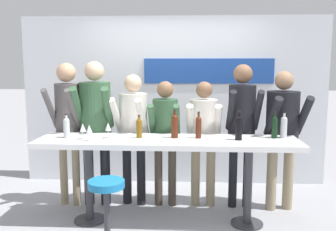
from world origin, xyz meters
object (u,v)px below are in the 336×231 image
at_px(wine_bottle_6, 275,126).
at_px(wine_bottle_3, 175,125).
at_px(person_far_right, 283,126).
at_px(wine_bottle_0, 239,127).
at_px(person_far_left, 67,116).
at_px(wine_bottle_2, 284,126).
at_px(wine_glass_1, 83,128).
at_px(person_right, 242,119).
at_px(person_left, 95,117).
at_px(person_center, 165,129).
at_px(wine_bottle_4, 139,127).
at_px(tasting_table, 168,150).
at_px(wine_glass_0, 108,127).
at_px(wine_bottle_1, 198,126).
at_px(bar_stool, 107,204).
at_px(wine_bottle_5, 67,127).
at_px(wine_glass_2, 89,129).
at_px(person_center_right, 204,130).
at_px(person_center_left, 133,125).

bearing_deg(wine_bottle_6, wine_bottle_3, -177.51).
height_order(person_far_right, wine_bottle_0, person_far_right).
relative_size(person_far_left, wine_bottle_2, 6.08).
height_order(person_far_left, wine_glass_1, person_far_left).
bearing_deg(wine_bottle_2, person_right, 137.71).
bearing_deg(wine_bottle_6, person_left, 169.99).
height_order(person_center, wine_bottle_4, person_center).
bearing_deg(tasting_table, wine_glass_0, 179.00).
bearing_deg(person_center, wine_bottle_6, -17.19).
bearing_deg(person_far_left, wine_bottle_1, -9.67).
distance_m(wine_bottle_0, wine_bottle_1, 0.44).
relative_size(wine_bottle_3, wine_bottle_6, 1.07).
bearing_deg(bar_stool, wine_glass_0, 99.88).
height_order(person_right, wine_bottle_1, person_right).
xyz_separation_m(person_center, wine_glass_0, (-0.61, -0.51, 0.11)).
bearing_deg(person_far_left, wine_bottle_5, -68.83).
distance_m(person_far_right, wine_glass_2, 2.29).
bearing_deg(wine_glass_2, wine_bottle_5, 154.12).
height_order(person_center_right, wine_bottle_5, person_center_right).
relative_size(person_right, wine_glass_0, 10.12).
bearing_deg(person_center, wine_bottle_1, -47.74).
bearing_deg(wine_bottle_2, bar_stool, -157.32).
relative_size(person_center_right, wine_glass_0, 8.93).
relative_size(wine_bottle_2, wine_glass_2, 1.68).
height_order(person_right, wine_glass_2, person_right).
height_order(wine_bottle_6, wine_glass_1, wine_bottle_6).
bearing_deg(person_right, person_left, 178.82).
xyz_separation_m(person_center_left, wine_bottle_4, (0.14, -0.49, 0.06)).
distance_m(wine_bottle_5, wine_bottle_6, 2.33).
distance_m(person_far_right, wine_bottle_3, 1.35).
distance_m(bar_stool, wine_bottle_0, 1.62).
bearing_deg(person_right, wine_glass_2, -160.94).
height_order(person_far_right, wine_bottle_4, person_far_right).
relative_size(person_center, wine_bottle_2, 5.33).
relative_size(person_right, wine_bottle_6, 5.97).
xyz_separation_m(wine_bottle_4, wine_glass_0, (-0.34, -0.05, 0.01)).
bearing_deg(wine_bottle_1, wine_bottle_6, 3.41).
xyz_separation_m(tasting_table, wine_bottle_5, (-1.14, 0.01, 0.25)).
bearing_deg(person_center_right, tasting_table, -125.55).
bearing_deg(person_center_right, person_center, -175.12).
bearing_deg(wine_bottle_5, person_right, 14.18).
bearing_deg(person_center, person_far_left, -177.20).
height_order(person_center_left, person_center_right, person_center_left).
height_order(person_far_right, wine_bottle_3, person_far_right).
xyz_separation_m(tasting_table, wine_bottle_6, (1.19, 0.12, 0.26)).
bearing_deg(person_left, wine_bottle_6, -12.49).
relative_size(person_center, person_far_right, 0.93).
relative_size(person_right, wine_bottle_0, 5.57).
relative_size(wine_bottle_0, wine_bottle_6, 1.07).
relative_size(wine_bottle_1, wine_bottle_6, 1.00).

